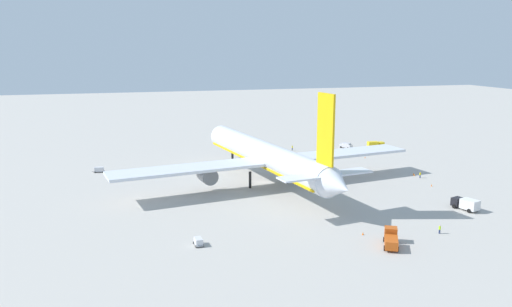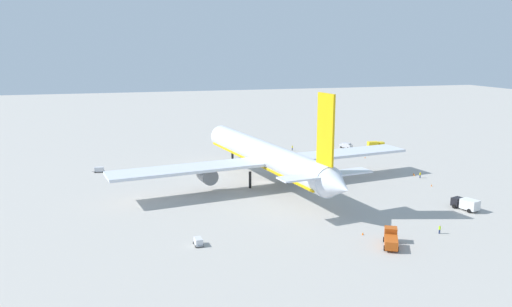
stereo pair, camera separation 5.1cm
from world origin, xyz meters
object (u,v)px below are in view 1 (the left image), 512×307
service_truck_0 (466,204)px  ground_worker_0 (292,148)px  ground_worker_1 (440,229)px  traffic_cone_1 (414,175)px  baggage_cart_0 (198,241)px  traffic_cone_4 (413,174)px  ground_worker_2 (366,151)px  service_van (346,145)px  ground_worker_3 (420,175)px  baggage_cart_1 (99,169)px  traffic_cone_0 (363,234)px  airliner (266,156)px  service_truck_2 (375,145)px  traffic_cone_2 (365,157)px  traffic_cone_3 (431,185)px  service_truck_1 (391,239)px

service_truck_0 → ground_worker_0: bearing=10.9°
ground_worker_1 → traffic_cone_1: 46.39m
baggage_cart_0 → traffic_cone_4: baggage_cart_0 is taller
baggage_cart_0 → ground_worker_2: 95.48m
service_van → traffic_cone_1: service_van is taller
ground_worker_3 → ground_worker_2: bearing=-2.5°
baggage_cart_1 → ground_worker_2: bearing=-87.9°
traffic_cone_0 → baggage_cart_1: bearing=36.9°
airliner → service_van: airliner is taller
airliner → traffic_cone_0: bearing=-170.1°
airliner → ground_worker_3: airliner is taller
traffic_cone_1 → service_truck_2: bearing=-11.9°
ground_worker_3 → traffic_cone_2: ground_worker_3 is taller
service_van → ground_worker_2: (-10.66, -2.50, -0.14)m
ground_worker_3 → traffic_cone_1: ground_worker_3 is taller
traffic_cone_4 → baggage_cart_1: bearing=72.4°
ground_worker_0 → traffic_cone_1: (-43.94, -20.72, -0.61)m
service_truck_0 → traffic_cone_2: 55.46m
service_van → traffic_cone_3: service_van is taller
service_truck_1 → service_truck_2: size_ratio=1.18×
service_truck_2 → traffic_cone_0: bearing=149.8°
service_truck_1 → traffic_cone_2: bearing=-24.2°
service_truck_2 → ground_worker_3: (-38.92, 7.49, -0.80)m
airliner → ground_worker_3: (-5.49, -43.00, -6.66)m
service_truck_2 → baggage_cart_1: 93.57m
service_truck_2 → service_truck_0: bearing=168.1°
traffic_cone_2 → traffic_cone_4: bearing=-173.5°
traffic_cone_2 → service_truck_2: bearing=-41.1°
ground_worker_3 → airliner: bearing=82.7°
ground_worker_2 → traffic_cone_2: bearing=149.1°
service_van → ground_worker_1: (-83.68, 20.21, -0.18)m
ground_worker_2 → service_truck_2: bearing=-51.2°
ground_worker_1 → ground_worker_2: size_ratio=0.96×
airliner → service_truck_0: 49.64m
traffic_cone_0 → traffic_cone_3: (27.11, -33.75, 0.00)m
ground_worker_1 → traffic_cone_2: ground_worker_1 is taller
ground_worker_1 → baggage_cart_0: bearing=81.7°
airliner → service_truck_2: (33.43, -50.49, -5.86)m
ground_worker_2 → traffic_cone_0: ground_worker_2 is taller
baggage_cart_0 → ground_worker_1: (-6.75, -46.02, 0.10)m
ground_worker_0 → ground_worker_3: ground_worker_0 is taller
baggage_cart_1 → traffic_cone_0: baggage_cart_1 is taller
ground_worker_3 → traffic_cone_3: (-8.45, 2.11, -0.58)m
baggage_cart_0 → traffic_cone_4: (35.84, -67.54, -0.48)m
service_truck_1 → ground_worker_0: size_ratio=4.01×
service_truck_0 → service_truck_1: (-14.29, 27.02, -0.07)m
baggage_cart_1 → ground_worker_2: size_ratio=2.07×
baggage_cart_0 → service_truck_2: bearing=-46.4°
service_van → ground_worker_2: 10.95m
service_truck_0 → baggage_cart_1: service_truck_0 is taller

